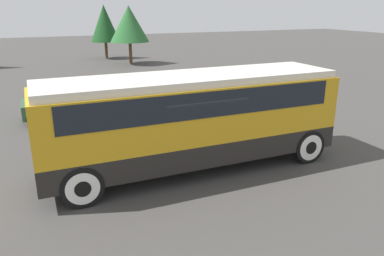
% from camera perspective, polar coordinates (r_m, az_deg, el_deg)
% --- Properties ---
extents(ground_plane, '(120.00, 120.00, 0.00)m').
position_cam_1_polar(ground_plane, '(12.22, 0.00, -6.13)').
color(ground_plane, '#423F3D').
extents(tour_bus, '(9.34, 2.50, 3.05)m').
position_cam_1_polar(tour_bus, '(11.63, 0.43, 2.26)').
color(tour_bus, black).
rests_on(tour_bus, ground_plane).
extents(parked_car_near, '(4.01, 1.94, 1.40)m').
position_cam_1_polar(parked_car_near, '(18.39, -18.48, 3.61)').
color(parked_car_near, '#2D5638').
rests_on(parked_car_near, ground_plane).
extents(parked_car_mid, '(4.46, 1.78, 1.36)m').
position_cam_1_polar(parked_car_mid, '(17.66, 5.45, 3.83)').
color(parked_car_mid, navy).
rests_on(parked_car_mid, ground_plane).
extents(parked_car_far, '(4.11, 1.81, 1.38)m').
position_cam_1_polar(parked_car_far, '(20.24, 4.20, 5.66)').
color(parked_car_far, '#7A6B5B').
rests_on(parked_car_far, ground_plane).
extents(tree_center, '(3.44, 3.44, 5.09)m').
position_cam_1_polar(tree_center, '(34.65, -9.57, 15.38)').
color(tree_center, brown).
rests_on(tree_center, ground_plane).
extents(tree_right, '(2.79, 2.79, 5.16)m').
position_cam_1_polar(tree_right, '(38.90, -13.19, 15.26)').
color(tree_right, brown).
rests_on(tree_right, ground_plane).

